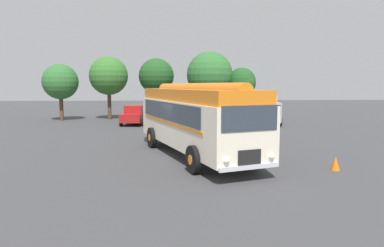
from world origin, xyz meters
The scene contains 13 objects.
ground_plane centered at (0.00, 0.00, 0.00)m, with size 120.00×120.00×0.00m, color #3D3D3F.
vintage_bus centered at (0.34, -0.36, 1.89)m, with size 5.48×10.35×3.49m.
car_near_left centered at (-3.80, 13.37, 0.85)m, with size 2.34×4.38×1.66m.
car_mid_left centered at (-0.64, 12.34, 0.85)m, with size 2.16×4.30×1.66m.
car_mid_right centered at (1.85, 12.52, 0.85)m, with size 2.14×4.29×1.66m.
car_far_right centered at (4.91, 13.26, 0.85)m, with size 2.10×4.27×1.66m.
box_van centered at (7.31, 12.93, 1.36)m, with size 2.61×5.88×2.50m.
tree_far_left centered at (-11.17, 17.06, 3.71)m, with size 3.36×3.36×5.41m.
tree_left_of_centre centered at (-6.72, 17.98, 4.26)m, with size 3.80×3.80×6.22m.
tree_centre centered at (-2.11, 18.72, 4.33)m, with size 3.58×3.58×6.11m.
tree_right_of_centre centered at (3.49, 18.77, 4.49)m, with size 4.72×4.72×6.83m.
tree_far_right centered at (6.72, 18.26, 3.67)m, with size 2.89×2.89×5.18m.
traffic_cone centered at (5.78, -3.55, 0.28)m, with size 0.36×0.36×0.55m, color orange.
Camera 1 is at (-0.89, -16.56, 3.39)m, focal length 32.00 mm.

